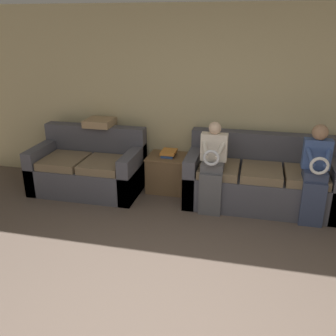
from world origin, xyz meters
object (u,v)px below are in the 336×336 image
object	(u,v)px
couch_main	(260,180)
couch_side	(89,169)
side_shelf	(168,172)
book_stack	(169,153)
child_right_seated	(316,170)
throw_pillow	(100,122)
child_left_seated	(212,165)

from	to	relation	value
couch_main	couch_side	size ratio (longest dim) A/B	1.28
side_shelf	book_stack	world-z (taller)	book_stack
couch_side	child_right_seated	size ratio (longest dim) A/B	1.27
throw_pillow	book_stack	bearing A→B (deg)	-2.09
couch_side	couch_main	bearing A→B (deg)	2.20
couch_main	couch_side	world-z (taller)	couch_main
child_left_seated	couch_side	bearing A→B (deg)	171.72
couch_main	throw_pillow	world-z (taller)	throw_pillow
couch_side	child_right_seated	xyz separation A→B (m)	(3.04, -0.26, 0.35)
couch_main	throw_pillow	xyz separation A→B (m)	(-2.34, 0.20, 0.61)
couch_side	throw_pillow	size ratio (longest dim) A/B	3.91
side_shelf	couch_side	bearing A→B (deg)	-167.55
child_left_seated	side_shelf	xyz separation A→B (m)	(-0.69, 0.51, -0.37)
couch_side	side_shelf	size ratio (longest dim) A/B	2.61
child_right_seated	throw_pillow	world-z (taller)	child_right_seated
child_left_seated	side_shelf	distance (m)	0.93
couch_main	child_left_seated	xyz separation A→B (m)	(-0.61, -0.36, 0.30)
book_stack	throw_pillow	xyz separation A→B (m)	(-1.04, 0.04, 0.38)
couch_side	side_shelf	distance (m)	1.16
side_shelf	book_stack	distance (m)	0.29
child_left_seated	couch_main	bearing A→B (deg)	30.33
couch_main	child_left_seated	bearing A→B (deg)	-149.67
child_left_seated	child_right_seated	world-z (taller)	child_right_seated
child_right_seated	throw_pillow	bearing A→B (deg)	169.36
couch_side	throw_pillow	bearing A→B (deg)	73.99
child_left_seated	throw_pillow	size ratio (longest dim) A/B	2.97
book_stack	throw_pillow	world-z (taller)	throw_pillow
child_left_seated	book_stack	distance (m)	0.87
couch_side	book_stack	world-z (taller)	couch_side
child_left_seated	side_shelf	bearing A→B (deg)	143.36
child_left_seated	book_stack	xyz separation A→B (m)	(-0.69, 0.52, -0.07)
couch_main	child_right_seated	distance (m)	0.78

